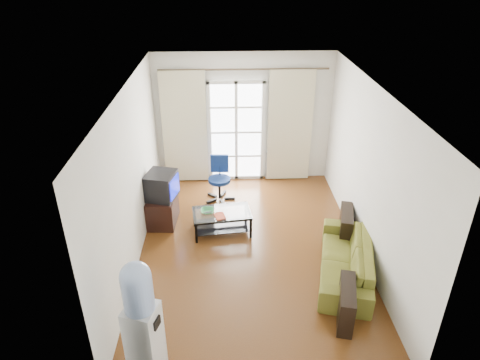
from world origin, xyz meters
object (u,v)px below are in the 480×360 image
Objects in this scene: sofa at (346,259)px; coffee_table at (222,219)px; crt_tv at (160,185)px; water_cooler at (142,322)px; tv_stand at (163,209)px; task_chair at (220,187)px.

sofa reaches higher than coffee_table.
crt_tv is at bearing 161.82° from coffee_table.
tv_stand is at bearing 110.93° from water_cooler.
coffee_table is at bearing 90.69° from water_cooler.
coffee_table is at bearing -3.55° from crt_tv.
sofa is 2.78× the size of tv_stand.
water_cooler reaches higher than tv_stand.
tv_stand is 0.80× the size of task_chair.
coffee_table is at bearing -85.12° from task_chair.
water_cooler is (-0.81, -4.03, 0.60)m from task_chair.
sofa is 1.20× the size of water_cooler.
sofa is at bearing -13.11° from crt_tv.
tv_stand is 1.15× the size of crt_tv.
sofa is 3.25m from water_cooler.
sofa is 2.22× the size of task_chair.
task_chair is 0.54× the size of water_cooler.
water_cooler reaches higher than coffee_table.
crt_tv reaches higher than sofa.
task_chair reaches higher than sofa.
task_chair is (-0.04, 1.15, 0.00)m from coffee_table.
tv_stand is 1.29m from task_chair.
task_chair is at bearing 41.16° from tv_stand.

